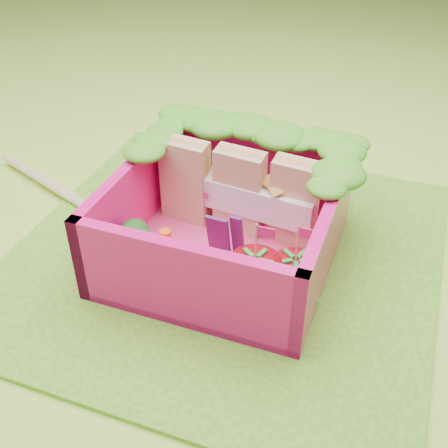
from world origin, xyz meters
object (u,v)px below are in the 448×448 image
Objects in this scene: chopsticks at (93,210)px; bento_box at (225,221)px; strawberry_left at (254,280)px; strawberry_right at (294,277)px; sandwich_stack at (240,192)px; broccoli at (136,243)px.

bento_box is at bearing -6.49° from chopsticks.
bento_box is 0.48m from strawberry_left.
strawberry_left is at bearing -149.68° from strawberry_right.
strawberry_left reaches higher than chopsticks.
bento_box is 2.47× the size of strawberry_left.
sandwich_stack reaches higher than chopsticks.
sandwich_stack is 0.72m from strawberry_right.
sandwich_stack is 3.19× the size of broccoli.
sandwich_stack reaches higher than strawberry_left.
broccoli is at bearing -36.39° from chopsticks.
chopsticks is at bearing 143.61° from broccoli.
sandwich_stack reaches higher than bento_box.
broccoli is at bearing -144.31° from bento_box.
bento_box is 0.54m from broccoli.
broccoli is 0.69× the size of strawberry_right.
broccoli is at bearing 176.74° from strawberry_left.
strawberry_left is at bearing -3.26° from broccoli.
strawberry_left is 1.42m from chopsticks.
broccoli is (-0.44, -0.31, -0.06)m from bento_box.
bento_box is 0.27m from sandwich_stack.
broccoli is (-0.44, -0.58, -0.10)m from sandwich_stack.
sandwich_stack is at bearing 134.38° from strawberry_right.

